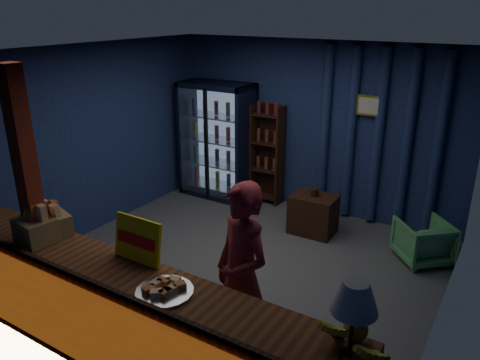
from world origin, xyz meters
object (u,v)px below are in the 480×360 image
object	(u,v)px
table_lamp	(355,300)
green_chair	(423,241)
pastry_tray	(165,290)
shopkeeper	(242,275)

from	to	relation	value
table_lamp	green_chair	bearing A→B (deg)	92.62
green_chair	pastry_tray	distance (m)	3.65
shopkeeper	green_chair	world-z (taller)	shopkeeper
shopkeeper	table_lamp	xyz separation A→B (m)	(1.18, -0.62, 0.55)
green_chair	table_lamp	world-z (taller)	table_lamp
green_chair	table_lamp	size ratio (longest dim) A/B	1.05
green_chair	table_lamp	bearing A→B (deg)	50.40
pastry_tray	table_lamp	size ratio (longest dim) A/B	0.80
shopkeeper	pastry_tray	world-z (taller)	shopkeeper
pastry_tray	table_lamp	world-z (taller)	table_lamp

